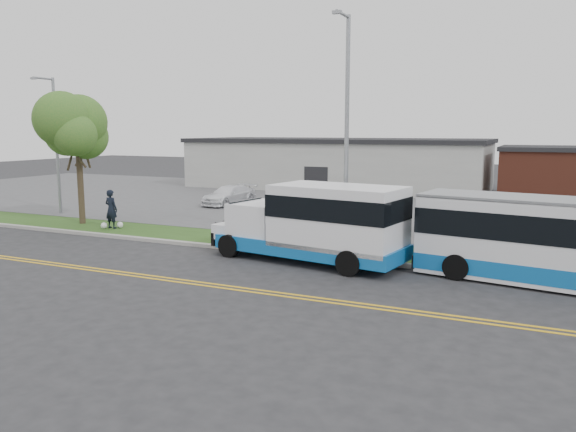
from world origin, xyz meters
The scene contains 17 objects.
ground centered at (0.00, 0.00, 0.00)m, with size 140.00×140.00×0.00m, color #28282B.
lane_line_north centered at (0.00, -3.85, 0.01)m, with size 70.00×0.12×0.01m, color gold.
lane_line_south centered at (0.00, -4.15, 0.01)m, with size 70.00×0.12×0.01m, color gold.
curb centered at (0.00, 1.10, 0.07)m, with size 80.00×0.30×0.15m, color #9E9B93.
verge centered at (0.00, 2.90, 0.05)m, with size 80.00×3.30×0.10m, color #2B4818.
parking_lot centered at (0.00, 17.00, 0.05)m, with size 80.00×25.00×0.10m, color #4C4C4F.
commercial_building centered at (-6.00, 27.00, 2.18)m, with size 25.40×10.40×4.35m.
brick_wing centered at (10.50, 26.00, 1.96)m, with size 6.30×7.30×3.90m.
tree_west centered at (-12.00, 3.20, 5.12)m, with size 4.40×4.40×6.91m.
streetlight_near centered at (3.00, 2.73, 5.23)m, with size 0.35×1.53×9.50m.
streetlight_far centered at (-16.00, 5.42, 4.48)m, with size 0.35×1.53×8.00m.
shuttle_bus centered at (2.75, 0.48, 1.62)m, with size 8.17×3.71×3.03m.
pedestrian centered at (-9.48, 2.65, 1.10)m, with size 0.73×0.48×1.99m, color black.
parked_car_a centered at (-0.94, 10.47, 0.92)m, with size 1.74×4.99×1.64m, color silver.
parked_car_b centered at (-8.74, 13.13, 0.74)m, with size 1.81×4.44×1.29m, color white.
grocery_bag_left centered at (-9.78, 2.40, 0.26)m, with size 0.32×0.32×0.32m, color white.
grocery_bag_right centered at (-9.18, 2.90, 0.26)m, with size 0.32×0.32×0.32m, color white.
Camera 1 is at (10.47, -19.27, 5.07)m, focal length 35.00 mm.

